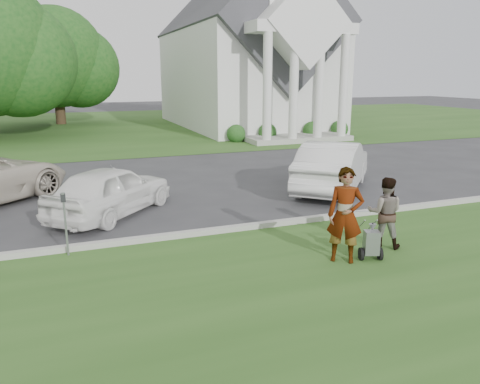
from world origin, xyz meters
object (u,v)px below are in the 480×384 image
church (246,44)px  car_b (111,190)px  striping_cart (371,243)px  parking_meter_near (65,217)px  person_left (345,216)px  car_d (333,166)px  tree_back (56,62)px  person_right (385,213)px

church → car_b: bearing=-120.6°
striping_cart → parking_meter_near: (-5.96, 2.51, 0.52)m
striping_cart → parking_meter_near: bearing=176.0°
striping_cart → church: bearing=93.1°
person_left → car_d: (3.14, 5.56, -0.16)m
car_b → car_d: bearing=-134.1°
parking_meter_near → tree_back: bearing=89.9°
car_b → person_right: bearing=-178.3°
church → parking_meter_near: bearing=-119.8°
church → parking_meter_near: (-13.07, -22.81, -5.05)m
tree_back → striping_cart: bearing=-79.6°
tree_back → car_b: tree_back is taller
person_right → car_b: 7.25m
person_right → car_b: person_right is taller
person_right → car_b: bearing=-6.3°
parking_meter_near → car_d: bearing=20.5°
tree_back → parking_meter_near: tree_back is taller
person_left → car_b: person_left is taller
church → person_right: 26.10m
person_left → parking_meter_near: person_left is taller
person_right → parking_meter_near: 6.96m
car_d → car_b: bearing=44.7°
church → parking_meter_near: church is taller
church → person_left: church is taller
church → person_left: bearing=-107.0°
tree_back → car_b: (1.15, -26.89, -4.02)m
parking_meter_near → car_b: 3.05m
car_d → church: bearing=-61.5°
striping_cart → person_left: person_left is taller
tree_back → car_b: bearing=-87.5°
tree_back → person_left: bearing=-80.6°
church → person_left: (-7.69, -25.18, -4.95)m
tree_back → car_d: tree_back is taller
parking_meter_near → car_b: size_ratio=0.34×
tree_back → striping_cart: (5.90, -32.19, -4.36)m
tree_back → striping_cart: 33.02m
tree_back → person_right: size_ratio=5.98×
tree_back → person_right: 32.57m
tree_back → person_right: (6.62, -31.65, -3.92)m
parking_meter_near → car_b: (1.21, 2.79, -0.18)m
tree_back → person_right: tree_back is taller
church → person_left: 26.79m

